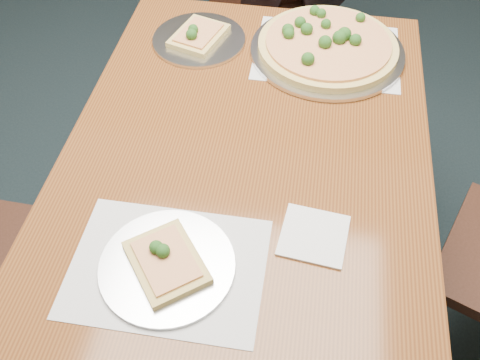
# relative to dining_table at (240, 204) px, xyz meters

# --- Properties ---
(ground) EXTENTS (8.00, 8.00, 0.00)m
(ground) POSITION_rel_dining_table_xyz_m (-0.09, 0.25, -0.66)
(ground) COLOR black
(ground) RESTS_ON ground
(dining_table) EXTENTS (0.90, 1.50, 0.75)m
(dining_table) POSITION_rel_dining_table_xyz_m (0.00, 0.00, 0.00)
(dining_table) COLOR #592C11
(dining_table) RESTS_ON ground
(chair_far) EXTENTS (0.53, 0.53, 0.91)m
(chair_far) POSITION_rel_dining_table_xyz_m (-0.08, 1.12, -0.14)
(chair_far) COLOR black
(chair_far) RESTS_ON ground
(placemat_main) EXTENTS (0.42, 0.32, 0.00)m
(placemat_main) POSITION_rel_dining_table_xyz_m (0.17, 0.53, 0.09)
(placemat_main) COLOR white
(placemat_main) RESTS_ON dining_table
(placemat_near) EXTENTS (0.40, 0.30, 0.00)m
(placemat_near) POSITION_rel_dining_table_xyz_m (-0.11, -0.26, 0.09)
(placemat_near) COLOR white
(placemat_near) RESTS_ON dining_table
(pizza_pan) EXTENTS (0.45, 0.45, 0.07)m
(pizza_pan) POSITION_rel_dining_table_xyz_m (0.17, 0.53, 0.12)
(pizza_pan) COLOR silver
(pizza_pan) RESTS_ON dining_table
(slice_plate_near) EXTENTS (0.28, 0.28, 0.06)m
(slice_plate_near) POSITION_rel_dining_table_xyz_m (-0.11, -0.26, 0.11)
(slice_plate_near) COLOR silver
(slice_plate_near) RESTS_ON dining_table
(slice_plate_far) EXTENTS (0.28, 0.28, 0.06)m
(slice_plate_far) POSITION_rel_dining_table_xyz_m (-0.21, 0.53, 0.10)
(slice_plate_far) COLOR silver
(slice_plate_far) RESTS_ON dining_table
(napkin) EXTENTS (0.15, 0.15, 0.01)m
(napkin) POSITION_rel_dining_table_xyz_m (0.18, -0.13, 0.09)
(napkin) COLOR white
(napkin) RESTS_ON dining_table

